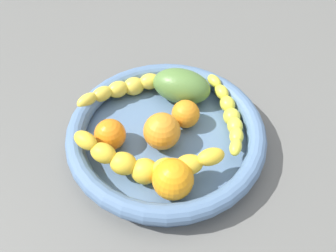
{
  "coord_description": "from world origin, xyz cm",
  "views": [
    {
      "loc": [
        -0.34,
        -38.06,
        52.65
      ],
      "look_at": [
        0.0,
        0.0,
        7.74
      ],
      "focal_mm": 35.19,
      "sensor_mm": 36.0,
      "label": 1
    }
  ],
  "objects_px": {
    "fruit_bowl": "(168,133)",
    "orange_rear": "(175,179)",
    "orange_mid_left": "(164,131)",
    "banana_draped_right": "(147,162)",
    "banana_draped_left": "(136,86)",
    "banana_arching_top": "(231,114)",
    "orange_mid_right": "(112,135)",
    "mango_green": "(183,86)",
    "orange_front": "(187,114)"
  },
  "relations": [
    {
      "from": "fruit_bowl",
      "to": "banana_draped_right",
      "type": "distance_m",
      "value": 0.09
    },
    {
      "from": "banana_arching_top",
      "to": "orange_mid_left",
      "type": "bearing_deg",
      "value": -159.22
    },
    {
      "from": "banana_draped_right",
      "to": "orange_mid_left",
      "type": "distance_m",
      "value": 0.07
    },
    {
      "from": "banana_draped_right",
      "to": "orange_mid_left",
      "type": "relative_size",
      "value": 3.86
    },
    {
      "from": "banana_draped_right",
      "to": "orange_mid_left",
      "type": "xyz_separation_m",
      "value": [
        0.03,
        0.07,
        -0.0
      ]
    },
    {
      "from": "fruit_bowl",
      "to": "banana_draped_left",
      "type": "height_order",
      "value": "banana_draped_left"
    },
    {
      "from": "banana_arching_top",
      "to": "banana_draped_right",
      "type": "bearing_deg",
      "value": -143.13
    },
    {
      "from": "orange_front",
      "to": "orange_mid_left",
      "type": "distance_m",
      "value": 0.06
    },
    {
      "from": "banana_arching_top",
      "to": "orange_rear",
      "type": "xyz_separation_m",
      "value": [
        -0.11,
        -0.15,
        0.01
      ]
    },
    {
      "from": "banana_arching_top",
      "to": "orange_mid_left",
      "type": "height_order",
      "value": "orange_mid_left"
    },
    {
      "from": "fruit_bowl",
      "to": "banana_draped_left",
      "type": "distance_m",
      "value": 0.13
    },
    {
      "from": "banana_draped_left",
      "to": "banana_draped_right",
      "type": "xyz_separation_m",
      "value": [
        0.03,
        -0.19,
        0.01
      ]
    },
    {
      "from": "banana_draped_right",
      "to": "orange_rear",
      "type": "relative_size",
      "value": 3.85
    },
    {
      "from": "fruit_bowl",
      "to": "orange_mid_left",
      "type": "height_order",
      "value": "orange_mid_left"
    },
    {
      "from": "banana_arching_top",
      "to": "orange_rear",
      "type": "bearing_deg",
      "value": -126.74
    },
    {
      "from": "fruit_bowl",
      "to": "mango_green",
      "type": "xyz_separation_m",
      "value": [
        0.03,
        0.1,
        0.02
      ]
    },
    {
      "from": "fruit_bowl",
      "to": "banana_draped_right",
      "type": "xyz_separation_m",
      "value": [
        -0.03,
        -0.08,
        0.03
      ]
    },
    {
      "from": "orange_mid_left",
      "to": "banana_draped_right",
      "type": "bearing_deg",
      "value": -111.76
    },
    {
      "from": "banana_draped_left",
      "to": "orange_front",
      "type": "xyz_separation_m",
      "value": [
        0.1,
        -0.08,
        0.0
      ]
    },
    {
      "from": "orange_mid_right",
      "to": "orange_front",
      "type": "bearing_deg",
      "value": 20.15
    },
    {
      "from": "banana_draped_left",
      "to": "orange_mid_right",
      "type": "distance_m",
      "value": 0.13
    },
    {
      "from": "banana_arching_top",
      "to": "orange_mid_right",
      "type": "height_order",
      "value": "orange_mid_right"
    },
    {
      "from": "orange_mid_left",
      "to": "orange_rear",
      "type": "relative_size",
      "value": 1.0
    },
    {
      "from": "orange_front",
      "to": "banana_draped_right",
      "type": "bearing_deg",
      "value": -121.89
    },
    {
      "from": "orange_rear",
      "to": "fruit_bowl",
      "type": "bearing_deg",
      "value": 95.17
    },
    {
      "from": "banana_draped_left",
      "to": "orange_mid_left",
      "type": "distance_m",
      "value": 0.14
    },
    {
      "from": "banana_arching_top",
      "to": "orange_front",
      "type": "relative_size",
      "value": 3.88
    },
    {
      "from": "fruit_bowl",
      "to": "banana_draped_right",
      "type": "height_order",
      "value": "banana_draped_right"
    },
    {
      "from": "banana_arching_top",
      "to": "orange_front",
      "type": "xyz_separation_m",
      "value": [
        -0.08,
        -0.0,
        0.0
      ]
    },
    {
      "from": "orange_mid_right",
      "to": "fruit_bowl",
      "type": "bearing_deg",
      "value": 9.99
    },
    {
      "from": "orange_mid_right",
      "to": "mango_green",
      "type": "relative_size",
      "value": 0.48
    },
    {
      "from": "banana_draped_right",
      "to": "mango_green",
      "type": "xyz_separation_m",
      "value": [
        0.06,
        0.18,
        -0.0
      ]
    },
    {
      "from": "banana_draped_right",
      "to": "orange_mid_left",
      "type": "bearing_deg",
      "value": 68.24
    },
    {
      "from": "orange_mid_left",
      "to": "orange_mid_right",
      "type": "height_order",
      "value": "orange_mid_left"
    },
    {
      "from": "banana_draped_left",
      "to": "banana_arching_top",
      "type": "height_order",
      "value": "same"
    },
    {
      "from": "orange_rear",
      "to": "orange_front",
      "type": "bearing_deg",
      "value": 79.64
    },
    {
      "from": "fruit_bowl",
      "to": "mango_green",
      "type": "relative_size",
      "value": 3.1
    },
    {
      "from": "orange_mid_right",
      "to": "orange_rear",
      "type": "distance_m",
      "value": 0.14
    },
    {
      "from": "orange_front",
      "to": "orange_rear",
      "type": "relative_size",
      "value": 0.8
    },
    {
      "from": "orange_mid_right",
      "to": "mango_green",
      "type": "xyz_separation_m",
      "value": [
        0.13,
        0.12,
        0.01
      ]
    },
    {
      "from": "fruit_bowl",
      "to": "orange_mid_left",
      "type": "bearing_deg",
      "value": -117.23
    },
    {
      "from": "mango_green",
      "to": "orange_mid_left",
      "type": "bearing_deg",
      "value": -108.48
    },
    {
      "from": "banana_draped_right",
      "to": "mango_green",
      "type": "distance_m",
      "value": 0.19
    },
    {
      "from": "fruit_bowl",
      "to": "orange_mid_right",
      "type": "distance_m",
      "value": 0.1
    },
    {
      "from": "banana_draped_left",
      "to": "banana_draped_right",
      "type": "relative_size",
      "value": 0.9
    },
    {
      "from": "orange_mid_right",
      "to": "mango_green",
      "type": "height_order",
      "value": "mango_green"
    },
    {
      "from": "orange_front",
      "to": "mango_green",
      "type": "relative_size",
      "value": 0.45
    },
    {
      "from": "orange_front",
      "to": "banana_arching_top",
      "type": "bearing_deg",
      "value": 0.74
    },
    {
      "from": "banana_arching_top",
      "to": "fruit_bowl",
      "type": "bearing_deg",
      "value": -164.31
    },
    {
      "from": "fruit_bowl",
      "to": "orange_rear",
      "type": "distance_m",
      "value": 0.11
    }
  ]
}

